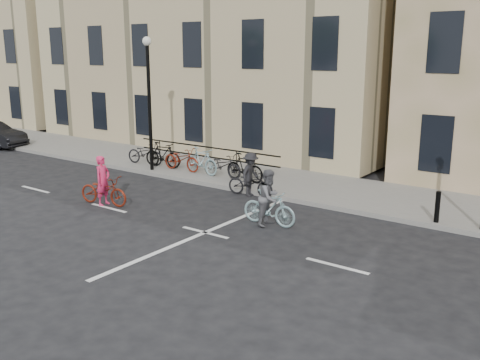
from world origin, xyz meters
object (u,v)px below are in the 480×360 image
Objects in this scene: cyclist_grey at (269,203)px; cyclist_dark at (251,179)px; lamp_post at (149,87)px; cyclist_pink at (103,188)px.

cyclist_grey is 3.22m from cyclist_dark.
lamp_post is 8.53m from cyclist_grey.
cyclist_grey reaches higher than cyclist_dark.
lamp_post is 2.78× the size of cyclist_pink.
cyclist_pink is 4.92m from cyclist_dark.
cyclist_dark is at bearing -50.90° from cyclist_pink.
cyclist_dark is (5.29, -0.50, -2.89)m from lamp_post.
cyclist_pink is at bearing 132.08° from cyclist_dark.
lamp_post is 3.08× the size of cyclist_grey.
lamp_post is at bearing 77.52° from cyclist_dark.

